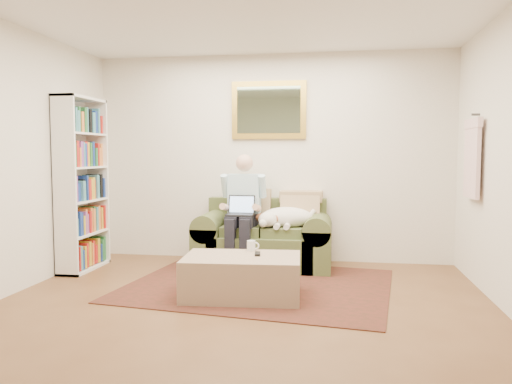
% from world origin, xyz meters
% --- Properties ---
extents(room_shell, '(4.51, 5.00, 2.61)m').
position_xyz_m(room_shell, '(0.00, 0.35, 1.30)').
color(room_shell, brown).
rests_on(room_shell, ground).
extents(rug, '(2.85, 2.40, 0.01)m').
position_xyz_m(rug, '(0.05, 1.19, 0.01)').
color(rug, '#322014').
rests_on(rug, room_shell).
extents(sofa, '(1.60, 0.81, 0.96)m').
position_xyz_m(sofa, '(-0.03, 2.06, 0.28)').
color(sofa, '#5A6736').
rests_on(sofa, room_shell).
extents(seated_man, '(0.53, 0.75, 1.35)m').
position_xyz_m(seated_man, '(-0.27, 1.91, 0.67)').
color(seated_man, '#8CCCD8').
rests_on(seated_man, sofa).
extents(laptop, '(0.31, 0.25, 0.22)m').
position_xyz_m(laptop, '(-0.27, 1.85, 0.71)').
color(laptop, black).
rests_on(laptop, seated_man).
extents(sleeping_dog, '(0.66, 0.41, 0.24)m').
position_xyz_m(sleeping_dog, '(0.26, 1.98, 0.61)').
color(sleeping_dog, white).
rests_on(sleeping_dog, sofa).
extents(ottoman, '(1.13, 0.76, 0.39)m').
position_xyz_m(ottoman, '(-0.04, 0.75, 0.20)').
color(ottoman, tan).
rests_on(ottoman, room_shell).
extents(coffee_mug, '(0.08, 0.08, 0.10)m').
position_xyz_m(coffee_mug, '(-0.00, 1.03, 0.44)').
color(coffee_mug, white).
rests_on(coffee_mug, ottoman).
extents(tv_remote, '(0.07, 0.16, 0.02)m').
position_xyz_m(tv_remote, '(0.09, 0.83, 0.40)').
color(tv_remote, black).
rests_on(tv_remote, ottoman).
extents(bookshelf, '(0.28, 0.80, 2.00)m').
position_xyz_m(bookshelf, '(-2.10, 1.60, 1.00)').
color(bookshelf, white).
rests_on(bookshelf, room_shell).
extents(wall_mirror, '(0.94, 0.04, 0.72)m').
position_xyz_m(wall_mirror, '(-0.03, 2.47, 1.90)').
color(wall_mirror, gold).
rests_on(wall_mirror, room_shell).
extents(hanging_shirt, '(0.06, 0.52, 0.90)m').
position_xyz_m(hanging_shirt, '(2.19, 1.60, 1.35)').
color(hanging_shirt, '#F2C8CC').
rests_on(hanging_shirt, room_shell).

